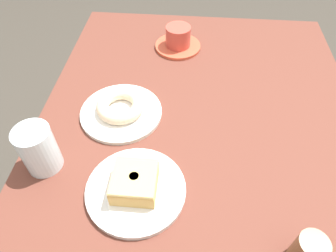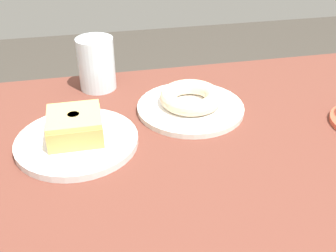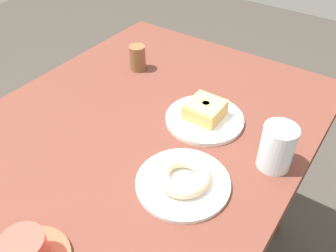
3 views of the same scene
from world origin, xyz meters
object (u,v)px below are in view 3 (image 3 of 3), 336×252
(donut_glazed_square, at_px, (205,110))
(water_glass, at_px, (277,147))
(sugar_jar, at_px, (138,58))
(donut_sugar_ring, at_px, (183,176))
(plate_glazed_square, at_px, (204,119))
(plate_sugar_ring, at_px, (183,183))

(donut_glazed_square, height_order, water_glass, water_glass)
(water_glass, distance_m, sugar_jar, 0.56)
(donut_glazed_square, bearing_deg, donut_sugar_ring, -161.64)
(donut_sugar_ring, relative_size, sugar_jar, 1.50)
(plate_glazed_square, xyz_separation_m, donut_glazed_square, (0.00, 0.00, 0.03))
(plate_sugar_ring, distance_m, water_glass, 0.23)
(plate_sugar_ring, bearing_deg, donut_sugar_ring, 0.00)
(plate_sugar_ring, xyz_separation_m, donut_sugar_ring, (0.00, 0.00, 0.02))
(plate_glazed_square, height_order, sugar_jar, sugar_jar)
(plate_sugar_ring, distance_m, sugar_jar, 0.52)
(sugar_jar, bearing_deg, water_glass, -107.15)
(plate_sugar_ring, xyz_separation_m, donut_glazed_square, (0.22, 0.07, 0.03))
(plate_sugar_ring, distance_m, donut_glazed_square, 0.24)
(donut_sugar_ring, bearing_deg, plate_glazed_square, 18.36)
(donut_sugar_ring, bearing_deg, sugar_jar, 49.38)
(donut_sugar_ring, height_order, sugar_jar, sugar_jar)
(plate_glazed_square, bearing_deg, donut_glazed_square, 0.00)
(plate_glazed_square, bearing_deg, sugar_jar, 70.39)
(plate_glazed_square, relative_size, donut_glazed_square, 2.33)
(plate_sugar_ring, height_order, plate_glazed_square, plate_glazed_square)
(plate_sugar_ring, bearing_deg, water_glass, -39.36)
(plate_sugar_ring, bearing_deg, donut_glazed_square, 18.36)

